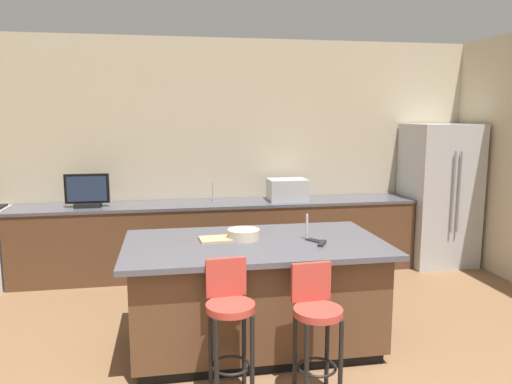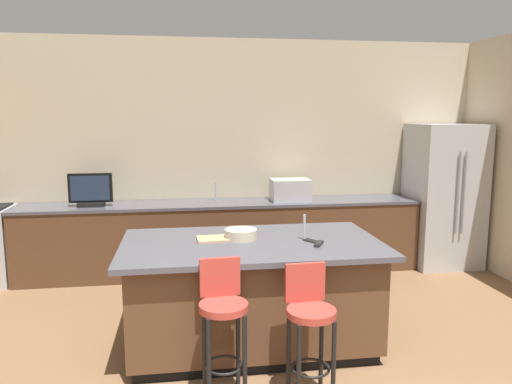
{
  "view_description": "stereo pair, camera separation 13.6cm",
  "coord_description": "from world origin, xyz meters",
  "px_view_note": "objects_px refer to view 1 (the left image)",
  "views": [
    {
      "loc": [
        -0.64,
        -1.9,
        1.98
      ],
      "look_at": [
        0.22,
        2.94,
        1.2
      ],
      "focal_mm": 34.49,
      "sensor_mm": 36.0,
      "label": 1
    },
    {
      "loc": [
        -0.51,
        -1.92,
        1.98
      ],
      "look_at": [
        0.22,
        2.94,
        1.2
      ],
      "focal_mm": 34.49,
      "sensor_mm": 36.0,
      "label": 2
    }
  ],
  "objects_px": {
    "microwave": "(287,190)",
    "bar_stool_left": "(230,317)",
    "cell_phone": "(315,240)",
    "refrigerator": "(438,194)",
    "fruit_bowl": "(244,234)",
    "tv_remote": "(322,243)",
    "bar_stool_right": "(316,321)",
    "kitchen_island": "(255,293)",
    "cutting_board": "(222,239)",
    "tv_monitor": "(87,192)"
  },
  "relations": [
    {
      "from": "cutting_board",
      "to": "refrigerator",
      "type": "bearing_deg",
      "value": 30.92
    },
    {
      "from": "bar_stool_right",
      "to": "cell_phone",
      "type": "bearing_deg",
      "value": 70.77
    },
    {
      "from": "cell_phone",
      "to": "bar_stool_right",
      "type": "bearing_deg",
      "value": -137.75
    },
    {
      "from": "fruit_bowl",
      "to": "cell_phone",
      "type": "height_order",
      "value": "fruit_bowl"
    },
    {
      "from": "tv_monitor",
      "to": "fruit_bowl",
      "type": "distance_m",
      "value": 2.44
    },
    {
      "from": "bar_stool_right",
      "to": "bar_stool_left",
      "type": "bearing_deg",
      "value": 165.95
    },
    {
      "from": "microwave",
      "to": "tv_remote",
      "type": "height_order",
      "value": "microwave"
    },
    {
      "from": "kitchen_island",
      "to": "tv_monitor",
      "type": "bearing_deg",
      "value": 129.6
    },
    {
      "from": "bar_stool_right",
      "to": "refrigerator",
      "type": "bearing_deg",
      "value": 44.18
    },
    {
      "from": "tv_remote",
      "to": "cutting_board",
      "type": "distance_m",
      "value": 0.85
    },
    {
      "from": "tv_remote",
      "to": "cutting_board",
      "type": "bearing_deg",
      "value": -171.83
    },
    {
      "from": "refrigerator",
      "to": "microwave",
      "type": "bearing_deg",
      "value": 177.87
    },
    {
      "from": "bar_stool_right",
      "to": "cutting_board",
      "type": "xyz_separation_m",
      "value": [
        -0.55,
        0.95,
        0.37
      ]
    },
    {
      "from": "fruit_bowl",
      "to": "cell_phone",
      "type": "relative_size",
      "value": 1.85
    },
    {
      "from": "kitchen_island",
      "to": "fruit_bowl",
      "type": "relative_size",
      "value": 7.82
    },
    {
      "from": "microwave",
      "to": "bar_stool_left",
      "type": "relative_size",
      "value": 0.49
    },
    {
      "from": "microwave",
      "to": "cell_phone",
      "type": "distance_m",
      "value": 2.12
    },
    {
      "from": "kitchen_island",
      "to": "bar_stool_left",
      "type": "height_order",
      "value": "bar_stool_left"
    },
    {
      "from": "fruit_bowl",
      "to": "refrigerator",
      "type": "bearing_deg",
      "value": 32.6
    },
    {
      "from": "cutting_board",
      "to": "bar_stool_left",
      "type": "bearing_deg",
      "value": -92.81
    },
    {
      "from": "microwave",
      "to": "cutting_board",
      "type": "height_order",
      "value": "microwave"
    },
    {
      "from": "kitchen_island",
      "to": "fruit_bowl",
      "type": "xyz_separation_m",
      "value": [
        -0.08,
        0.1,
        0.49
      ]
    },
    {
      "from": "microwave",
      "to": "tv_remote",
      "type": "relative_size",
      "value": 2.82
    },
    {
      "from": "refrigerator",
      "to": "bar_stool_left",
      "type": "distance_m",
      "value": 4.13
    },
    {
      "from": "refrigerator",
      "to": "cell_phone",
      "type": "distance_m",
      "value": 3.08
    },
    {
      "from": "fruit_bowl",
      "to": "bar_stool_right",
      "type": "bearing_deg",
      "value": -68.79
    },
    {
      "from": "fruit_bowl",
      "to": "kitchen_island",
      "type": "bearing_deg",
      "value": -53.11
    },
    {
      "from": "kitchen_island",
      "to": "bar_stool_right",
      "type": "bearing_deg",
      "value": -71.08
    },
    {
      "from": "refrigerator",
      "to": "bar_stool_left",
      "type": "height_order",
      "value": "refrigerator"
    },
    {
      "from": "tv_monitor",
      "to": "cell_phone",
      "type": "distance_m",
      "value": 2.97
    },
    {
      "from": "fruit_bowl",
      "to": "cell_phone",
      "type": "distance_m",
      "value": 0.61
    },
    {
      "from": "microwave",
      "to": "fruit_bowl",
      "type": "relative_size",
      "value": 1.73
    },
    {
      "from": "bar_stool_left",
      "to": "fruit_bowl",
      "type": "distance_m",
      "value": 0.94
    },
    {
      "from": "kitchen_island",
      "to": "refrigerator",
      "type": "bearing_deg",
      "value": 34.78
    },
    {
      "from": "bar_stool_right",
      "to": "kitchen_island",
      "type": "bearing_deg",
      "value": 105.29
    },
    {
      "from": "tv_monitor",
      "to": "cell_phone",
      "type": "xyz_separation_m",
      "value": [
        2.14,
        -2.05,
        -0.16
      ]
    },
    {
      "from": "refrigerator",
      "to": "tv_monitor",
      "type": "height_order",
      "value": "refrigerator"
    },
    {
      "from": "cutting_board",
      "to": "cell_phone",
      "type": "bearing_deg",
      "value": -12.98
    },
    {
      "from": "kitchen_island",
      "to": "cell_phone",
      "type": "relative_size",
      "value": 14.43
    },
    {
      "from": "bar_stool_left",
      "to": "bar_stool_right",
      "type": "distance_m",
      "value": 0.6
    },
    {
      "from": "kitchen_island",
      "to": "microwave",
      "type": "height_order",
      "value": "microwave"
    },
    {
      "from": "cell_phone",
      "to": "tv_remote",
      "type": "bearing_deg",
      "value": -110.2
    },
    {
      "from": "refrigerator",
      "to": "fruit_bowl",
      "type": "bearing_deg",
      "value": -147.4
    },
    {
      "from": "kitchen_island",
      "to": "cell_phone",
      "type": "bearing_deg",
      "value": -7.41
    },
    {
      "from": "bar_stool_right",
      "to": "fruit_bowl",
      "type": "xyz_separation_m",
      "value": [
        -0.36,
        0.94,
        0.4
      ]
    },
    {
      "from": "refrigerator",
      "to": "tv_monitor",
      "type": "bearing_deg",
      "value": 179.69
    },
    {
      "from": "refrigerator",
      "to": "bar_stool_left",
      "type": "xyz_separation_m",
      "value": [
        -3.12,
        -2.68,
        -0.34
      ]
    },
    {
      "from": "microwave",
      "to": "refrigerator",
      "type": "bearing_deg",
      "value": -2.13
    },
    {
      "from": "tv_monitor",
      "to": "fruit_bowl",
      "type": "xyz_separation_m",
      "value": [
        1.56,
        -1.88,
        -0.12
      ]
    },
    {
      "from": "kitchen_island",
      "to": "fruit_bowl",
      "type": "distance_m",
      "value": 0.51
    }
  ]
}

